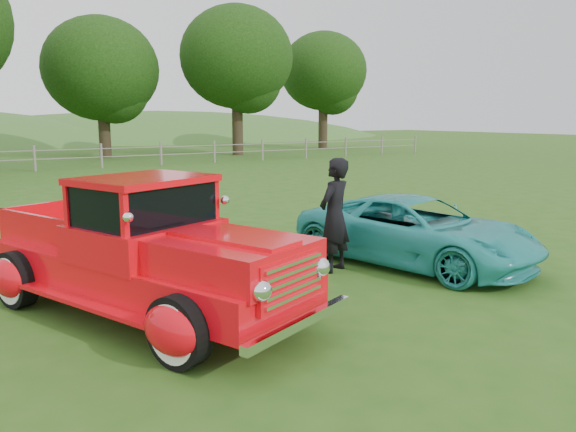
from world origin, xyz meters
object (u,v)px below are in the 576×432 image
tree_far_east (324,72)px  red_pickup (143,254)px  teal_sedan (416,231)px  tree_mid_east (236,57)px  tree_near_east (101,69)px  man (334,215)px

tree_far_east → red_pickup: bearing=-129.2°
tree_far_east → teal_sedan: bearing=-123.2°
tree_mid_east → tree_near_east: bearing=166.0°
tree_near_east → tree_mid_east: size_ratio=0.88×
teal_sedan → man: size_ratio=2.25×
tree_far_east → red_pickup: tree_far_east is taller
tree_near_east → teal_sedan: tree_near_east is taller
man → teal_sedan: bearing=141.1°
red_pickup → teal_sedan: bearing=-22.5°
red_pickup → man: size_ratio=2.84×
tree_mid_east → red_pickup: tree_mid_east is taller
tree_far_east → teal_sedan: size_ratio=2.12×
teal_sedan → man: man is taller
tree_far_east → man: 35.69m
tree_near_east → red_pickup: size_ratio=1.58×
tree_far_east → red_pickup: size_ratio=1.68×
man → red_pickup: bearing=-17.4°
tree_mid_east → red_pickup: size_ratio=1.79×
tree_mid_east → tree_far_east: 9.49m
tree_mid_east → teal_sedan: tree_mid_east is taller
tree_near_east → teal_sedan: (-2.07, -28.19, -4.67)m
tree_mid_east → tree_far_east: bearing=18.4°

